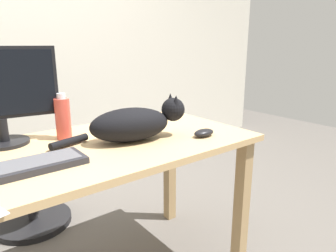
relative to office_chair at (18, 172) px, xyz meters
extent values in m
cube|color=beige|center=(0.15, 0.75, 0.92)|extent=(6.00, 0.04, 2.60)
cube|color=tan|center=(0.15, -0.81, 0.35)|extent=(1.45, 0.72, 0.03)
cube|color=tan|center=(0.82, -1.11, -0.03)|extent=(0.06, 0.06, 0.71)
cube|color=tan|center=(0.82, -0.51, -0.03)|extent=(0.06, 0.06, 0.71)
cylinder|color=black|center=(0.05, -0.02, -0.36)|extent=(0.48, 0.48, 0.04)
cylinder|color=black|center=(0.05, -0.02, -0.16)|extent=(0.06, 0.06, 0.44)
cylinder|color=black|center=(0.05, -0.02, 0.08)|extent=(0.44, 0.44, 0.06)
cylinder|color=black|center=(-0.14, -0.56, 0.37)|extent=(0.20, 0.20, 0.01)
cylinder|color=black|center=(-0.14, -0.56, 0.43)|extent=(0.04, 0.04, 0.10)
cube|color=#232328|center=(-0.16, -0.92, 0.37)|extent=(0.44, 0.15, 0.02)
cube|color=#515156|center=(-0.16, -0.92, 0.39)|extent=(0.40, 0.12, 0.00)
ellipsoid|color=black|center=(0.31, -0.86, 0.44)|extent=(0.39, 0.26, 0.15)
sphere|color=black|center=(0.52, -0.91, 0.49)|extent=(0.11, 0.11, 0.11)
cone|color=black|center=(0.53, -0.88, 0.53)|extent=(0.04, 0.04, 0.04)
cone|color=black|center=(0.51, -0.94, 0.53)|extent=(0.04, 0.04, 0.04)
cylinder|color=black|center=(0.07, -0.76, 0.38)|extent=(0.18, 0.08, 0.03)
ellipsoid|color=black|center=(0.62, -1.02, 0.38)|extent=(0.11, 0.06, 0.04)
cylinder|color=#D84C3D|center=(0.09, -0.64, 0.45)|extent=(0.07, 0.07, 0.19)
cylinder|color=silver|center=(0.09, -0.64, 0.56)|extent=(0.04, 0.04, 0.02)
camera|label=1|loc=(-0.37, -2.00, 0.78)|focal=32.88mm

